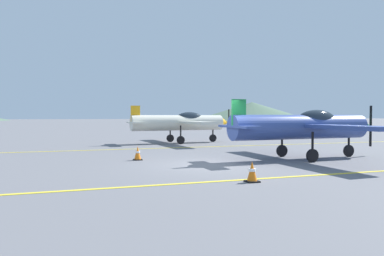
{
  "coord_description": "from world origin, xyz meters",
  "views": [
    {
      "loc": [
        -5.05,
        -12.63,
        1.87
      ],
      "look_at": [
        1.16,
        6.0,
        1.2
      ],
      "focal_mm": 33.44,
      "sensor_mm": 36.0,
      "label": 1
    }
  ],
  "objects_px": {
    "airplane_near": "(306,126)",
    "traffic_cone_front": "(138,153)",
    "airplane_mid": "(182,122)",
    "traffic_cone_side": "(252,172)"
  },
  "relations": [
    {
      "from": "airplane_near",
      "to": "traffic_cone_side",
      "type": "xyz_separation_m",
      "value": [
        -4.79,
        -4.14,
        -1.14
      ]
    },
    {
      "from": "airplane_near",
      "to": "airplane_mid",
      "type": "xyz_separation_m",
      "value": [
        -2.44,
        10.53,
        0.0
      ]
    },
    {
      "from": "traffic_cone_side",
      "to": "airplane_near",
      "type": "bearing_deg",
      "value": 40.86
    },
    {
      "from": "traffic_cone_side",
      "to": "airplane_mid",
      "type": "bearing_deg",
      "value": 80.89
    },
    {
      "from": "airplane_mid",
      "to": "traffic_cone_front",
      "type": "distance_m",
      "value": 9.86
    },
    {
      "from": "airplane_near",
      "to": "traffic_cone_side",
      "type": "distance_m",
      "value": 6.44
    },
    {
      "from": "traffic_cone_front",
      "to": "traffic_cone_side",
      "type": "relative_size",
      "value": 1.0
    },
    {
      "from": "airplane_near",
      "to": "traffic_cone_front",
      "type": "relative_size",
      "value": 14.34
    },
    {
      "from": "airplane_mid",
      "to": "airplane_near",
      "type": "bearing_deg",
      "value": -76.95
    },
    {
      "from": "airplane_near",
      "to": "airplane_mid",
      "type": "distance_m",
      "value": 10.81
    }
  ]
}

